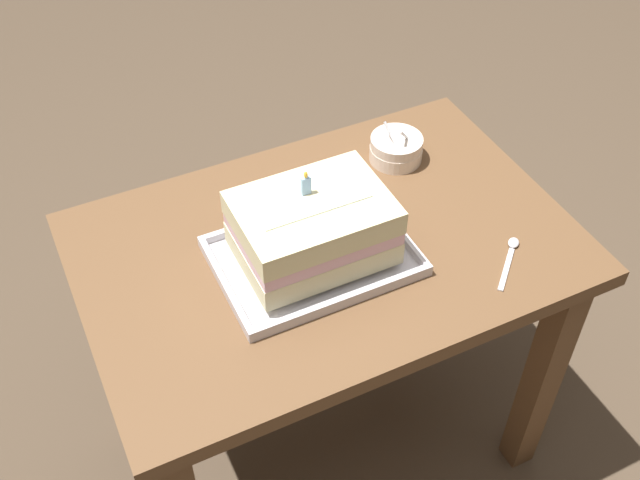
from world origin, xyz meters
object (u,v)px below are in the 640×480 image
Objects in this scene: foil_tray at (313,258)px; serving_spoon_near_tray at (511,252)px; bowl_stack at (396,149)px; birthday_cake at (313,228)px.

serving_spoon_near_tray is at bearing -23.13° from foil_tray.
bowl_stack reaches higher than serving_spoon_near_tray.
serving_spoon_near_tray is at bearing -23.12° from birthday_cake.
bowl_stack is at bearing 34.17° from foil_tray.
birthday_cake is (0.00, -0.00, 0.08)m from foil_tray.
foil_tray is 3.19× the size of bowl_stack.
foil_tray is 0.37m from serving_spoon_near_tray.
foil_tray reaches higher than serving_spoon_near_tray.
birthday_cake reaches higher than foil_tray.
birthday_cake is 0.35m from bowl_stack.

